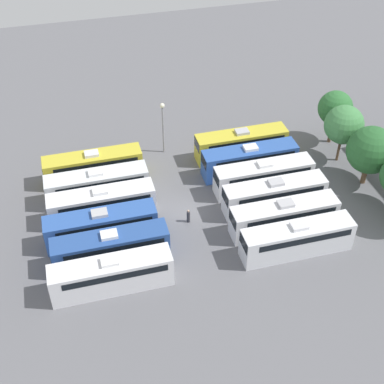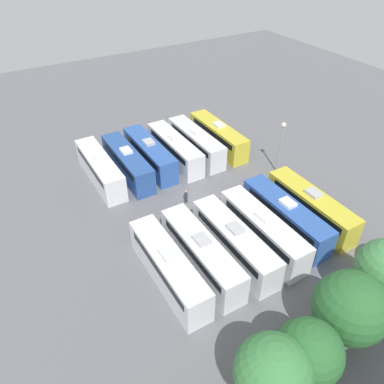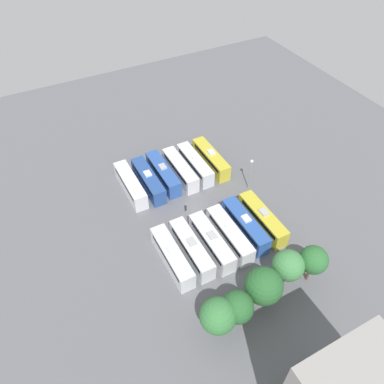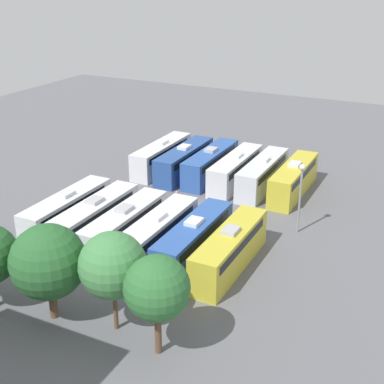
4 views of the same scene
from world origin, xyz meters
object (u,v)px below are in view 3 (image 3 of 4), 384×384
at_px(bus_3, 163,173).
at_px(bus_9, 212,242).
at_px(tree_3, 237,307).
at_px(bus_0, 211,159).
at_px(light_pole, 251,169).
at_px(tree_1, 288,265).
at_px(bus_8, 230,234).
at_px(bus_4, 148,180).
at_px(bus_6, 263,219).
at_px(worker_person, 186,207).
at_px(bus_2, 180,169).
at_px(tree_0, 314,260).
at_px(bus_5, 131,185).
at_px(bus_7, 245,225).
at_px(bus_11, 172,257).
at_px(tree_4, 218,316).
at_px(bus_10, 192,249).
at_px(tree_2, 264,286).
at_px(bus_1, 195,164).

distance_m(bus_3, bus_9, 18.81).
bearing_deg(tree_3, bus_0, -113.98).
bearing_deg(light_pole, bus_3, -35.01).
xyz_separation_m(bus_9, tree_3, (3.44, 12.65, 2.53)).
distance_m(light_pole, tree_1, 21.46).
bearing_deg(bus_3, tree_1, 101.98).
distance_m(bus_8, bus_9, 3.41).
height_order(bus_8, tree_1, tree_1).
relative_size(light_pole, tree_1, 0.93).
distance_m(bus_0, bus_9, 21.08).
bearing_deg(bus_4, bus_9, 100.32).
relative_size(bus_6, worker_person, 6.91).
height_order(bus_2, light_pole, light_pole).
height_order(tree_0, tree_1, tree_1).
height_order(bus_4, tree_1, tree_1).
height_order(bus_5, worker_person, bus_5).
bearing_deg(tree_0, bus_7, -74.36).
height_order(bus_2, tree_0, tree_0).
bearing_deg(bus_8, bus_11, -2.32).
bearing_deg(tree_4, bus_8, -128.06).
bearing_deg(bus_5, bus_7, 126.46).
distance_m(bus_10, tree_0, 18.52).
height_order(bus_0, bus_9, same).
relative_size(bus_0, light_pole, 1.63).
bearing_deg(tree_2, bus_11, -55.45).
height_order(bus_3, tree_4, tree_4).
distance_m(bus_5, light_pole, 22.55).
bearing_deg(bus_10, bus_7, -179.54).
height_order(bus_6, bus_8, same).
height_order(bus_7, tree_2, tree_2).
height_order(bus_6, worker_person, bus_6).
relative_size(bus_1, bus_7, 1.00).
xyz_separation_m(bus_0, bus_7, (3.57, 17.94, 0.00)).
bearing_deg(bus_10, bus_5, -79.91).
relative_size(bus_6, tree_1, 1.52).
relative_size(bus_9, light_pole, 1.63).
bearing_deg(bus_9, bus_8, 179.17).
relative_size(bus_8, bus_11, 1.00).
distance_m(bus_9, bus_10, 3.51).
bearing_deg(bus_2, bus_10, 68.97).
xyz_separation_m(bus_3, bus_5, (6.74, 0.05, 0.00)).
bearing_deg(tree_1, bus_7, -92.62).
height_order(bus_0, tree_4, tree_4).
bearing_deg(bus_4, bus_6, 126.91).
height_order(bus_6, bus_9, same).
relative_size(bus_1, bus_6, 1.00).
bearing_deg(bus_6, tree_4, 37.75).
distance_m(tree_3, tree_4, 3.03).
xyz_separation_m(bus_6, tree_1, (3.96, 11.14, 3.25)).
distance_m(bus_6, tree_3, 18.97).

